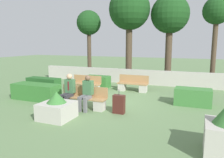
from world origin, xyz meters
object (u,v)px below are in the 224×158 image
(bench_front, at_px, (83,100))
(person_seated_man, at_px, (68,89))
(bench_right_side, at_px, (133,85))
(tree_center_right, at_px, (170,16))
(tree_center_left, at_px, (129,11))
(tree_rightmost, at_px, (217,14))
(person_seated_woman, at_px, (87,91))
(suitcase, at_px, (119,104))
(planter_corner_left, at_px, (57,108))
(bench_left_side, at_px, (86,86))
(tree_leftmost, at_px, (89,24))

(bench_front, relative_size, person_seated_man, 1.49)
(bench_right_side, bearing_deg, tree_center_right, 62.16)
(tree_center_left, relative_size, tree_rightmost, 1.18)
(person_seated_woman, bearing_deg, tree_rightmost, 57.05)
(person_seated_woman, bearing_deg, tree_center_left, 94.83)
(suitcase, xyz_separation_m, tree_center_right, (0.63, 7.70, 3.92))
(planter_corner_left, height_order, tree_center_right, tree_center_right)
(person_seated_man, relative_size, planter_corner_left, 1.28)
(bench_right_side, distance_m, planter_corner_left, 5.20)
(planter_corner_left, height_order, suitcase, planter_corner_left)
(tree_center_right, bearing_deg, bench_left_side, -125.20)
(suitcase, bearing_deg, bench_front, 176.16)
(bench_front, xyz_separation_m, tree_center_left, (-0.33, 6.90, 4.30))
(bench_right_side, height_order, tree_leftmost, tree_leftmost)
(tree_rightmost, bearing_deg, bench_left_side, -144.77)
(tree_rightmost, bearing_deg, person_seated_woman, -122.95)
(tree_leftmost, xyz_separation_m, tree_center_right, (5.84, 0.13, 0.36))
(tree_leftmost, bearing_deg, bench_right_side, -39.68)
(tree_leftmost, distance_m, tree_rightmost, 8.55)
(tree_leftmost, bearing_deg, tree_center_right, 1.31)
(bench_left_side, relative_size, tree_rightmost, 0.31)
(person_seated_man, distance_m, suitcase, 2.15)
(bench_right_side, xyz_separation_m, planter_corner_left, (-1.12, -5.08, 0.07))
(bench_left_side, xyz_separation_m, tree_rightmost, (6.20, 4.38, 3.88))
(person_seated_woman, distance_m, tree_center_right, 8.72)
(bench_front, bearing_deg, tree_rightmost, 55.02)
(suitcase, xyz_separation_m, tree_leftmost, (-5.21, 7.56, 3.56))
(tree_center_left, xyz_separation_m, tree_rightmost, (5.22, 0.10, -0.44))
(bench_left_side, relative_size, bench_right_side, 1.00)
(bench_left_side, relative_size, suitcase, 1.84)
(bench_front, xyz_separation_m, bench_left_side, (-1.31, 2.62, -0.02))
(planter_corner_left, bearing_deg, person_seated_man, 106.52)
(suitcase, distance_m, tree_leftmost, 9.85)
(tree_leftmost, bearing_deg, planter_corner_left, -68.66)
(person_seated_man, height_order, person_seated_woman, person_seated_man)
(bench_front, distance_m, suitcase, 1.57)
(tree_rightmost, bearing_deg, planter_corner_left, -121.00)
(tree_rightmost, bearing_deg, bench_front, -124.98)
(bench_right_side, distance_m, tree_center_right, 5.72)
(tree_leftmost, bearing_deg, suitcase, -55.46)
(person_seated_man, bearing_deg, tree_center_left, 88.18)
(tree_rightmost, bearing_deg, person_seated_man, -127.34)
(bench_left_side, distance_m, tree_leftmost, 6.46)
(tree_leftmost, height_order, tree_center_right, tree_center_right)
(person_seated_man, distance_m, planter_corner_left, 1.39)
(bench_front, relative_size, tree_leftmost, 0.40)
(suitcase, bearing_deg, person_seated_man, -179.08)
(bench_front, distance_m, bench_left_side, 2.93)
(tree_leftmost, relative_size, tree_center_left, 0.81)
(bench_right_side, distance_m, person_seated_woman, 3.87)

